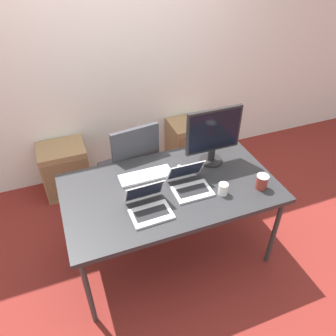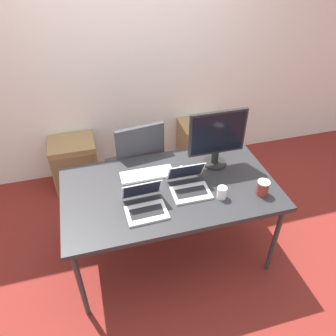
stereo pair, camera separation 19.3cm
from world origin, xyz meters
TOP-DOWN VIEW (x-y plane):
  - ground_plane at (0.00, 0.00)m, footprint 14.00×14.00m
  - wall_back at (0.00, 1.45)m, footprint 10.00×0.05m
  - desk at (0.00, 0.00)m, footprint 1.67×0.95m
  - office_chair at (-0.15, 0.71)m, footprint 0.56×0.59m
  - cabinet_left at (-0.75, 1.21)m, footprint 0.48×0.41m
  - cabinet_right at (0.73, 1.21)m, footprint 0.48×0.41m
  - laptop_left at (0.14, -0.08)m, footprint 0.29×0.29m
  - laptop_right at (-0.24, -0.19)m, footprint 0.30×0.30m
  - monitor at (0.45, 0.19)m, footprint 0.48×0.20m
  - keyboard at (-0.14, 0.19)m, footprint 0.43×0.15m
  - mouse at (0.16, 0.19)m, footprint 0.04×0.06m
  - coffee_cup_white at (0.34, -0.22)m, footprint 0.07×0.07m
  - coffee_cup_brown at (0.66, -0.27)m, footprint 0.09×0.09m

SIDE VIEW (x-z plane):
  - ground_plane at x=0.00m, z-range 0.00..0.00m
  - cabinet_left at x=-0.75m, z-range 0.00..0.57m
  - cabinet_right at x=0.73m, z-range 0.00..0.57m
  - office_chair at x=-0.15m, z-range -0.14..0.91m
  - desk at x=0.00m, z-range 0.34..1.12m
  - keyboard at x=-0.14m, z-range 0.78..0.80m
  - mouse at x=0.16m, z-range 0.78..0.81m
  - laptop_left at x=0.14m, z-range 0.72..0.92m
  - laptop_right at x=-0.24m, z-range 0.72..0.92m
  - coffee_cup_white at x=0.34m, z-range 0.78..0.87m
  - coffee_cup_brown at x=0.66m, z-range 0.78..0.90m
  - monitor at x=0.45m, z-range 0.79..1.29m
  - wall_back at x=0.00m, z-range 0.00..2.60m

